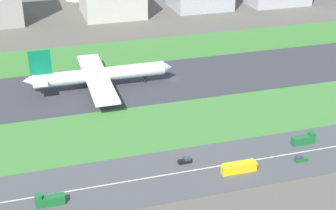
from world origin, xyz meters
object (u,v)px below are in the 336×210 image
Objects in this scene: car_3 at (185,161)px; truck_0 at (49,200)px; bus_0 at (239,167)px; truck_2 at (304,139)px; airliner at (97,75)px; car_1 at (301,159)px.

car_3 is 45.77m from truck_0.
car_3 is 17.79m from bus_0.
truck_2 reaches higher than car_3.
car_1 is (54.44, -78.00, -5.31)m from airliner.
truck_2 is at bearing -0.00° from car_3.
car_3 is at bearing -34.25° from bus_0.
bus_0 is (14.68, -10.00, 0.90)m from car_3.
truck_2 reaches higher than car_1.
truck_0 is 0.72× the size of bus_0.
car_1 is at bearing -15.19° from car_3.
airliner is 7.74× the size of truck_2.
car_3 is at bearing -15.19° from car_1.
car_3 is 0.52× the size of truck_2.
car_3 is 38.16m from car_1.
truck_0 reaches higher than bus_0.
airliner is at bearing 104.53° from car_3.
truck_2 is at bearing -124.86° from car_1.
truck_0 is at bearing 0.00° from car_1.
truck_0 and truck_2 have the same top height.
truck_0 is 59.35m from bus_0.
airliner is 14.77× the size of car_3.
airliner is 84.54m from bus_0.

